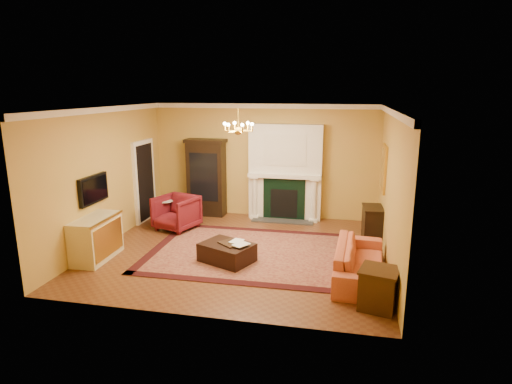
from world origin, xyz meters
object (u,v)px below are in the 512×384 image
(console_table, at_px, (372,225))
(pedestal_table, at_px, (166,211))
(china_cabinet, at_px, (207,179))
(coral_sofa, at_px, (360,256))
(commode, at_px, (96,238))
(wingback_armchair, at_px, (176,211))
(leather_ottoman, at_px, (227,252))
(end_table, at_px, (378,290))

(console_table, bearing_deg, pedestal_table, 174.85)
(china_cabinet, relative_size, coral_sofa, 0.93)
(commode, distance_m, console_table, 5.94)
(china_cabinet, bearing_deg, coral_sofa, -38.62)
(china_cabinet, relative_size, pedestal_table, 3.03)
(wingback_armchair, height_order, leather_ottoman, wingback_armchair)
(pedestal_table, bearing_deg, wingback_armchair, -31.81)
(china_cabinet, distance_m, coral_sofa, 5.22)
(console_table, bearing_deg, leather_ottoman, -151.25)
(china_cabinet, relative_size, end_table, 3.19)
(wingback_armchair, distance_m, console_table, 4.65)
(china_cabinet, height_order, wingback_armchair, china_cabinet)
(china_cabinet, height_order, console_table, china_cabinet)
(wingback_armchair, distance_m, coral_sofa, 4.74)
(coral_sofa, relative_size, console_table, 2.77)
(commode, relative_size, console_table, 1.51)
(wingback_armchair, relative_size, console_table, 1.19)
(coral_sofa, bearing_deg, china_cabinet, 53.31)
(coral_sofa, height_order, leather_ottoman, coral_sofa)
(coral_sofa, bearing_deg, pedestal_table, 68.24)
(pedestal_table, relative_size, commode, 0.56)
(commode, xyz_separation_m, end_table, (5.45, -0.92, -0.13))
(commode, relative_size, end_table, 1.88)
(pedestal_table, bearing_deg, coral_sofa, -24.72)
(pedestal_table, distance_m, end_table, 5.94)
(china_cabinet, distance_m, pedestal_table, 1.48)
(commode, bearing_deg, china_cabinet, 69.68)
(wingback_armchair, relative_size, coral_sofa, 0.43)
(wingback_armchair, bearing_deg, coral_sofa, -5.19)
(pedestal_table, height_order, console_table, console_table)
(end_table, bearing_deg, pedestal_table, 146.67)
(pedestal_table, xyz_separation_m, commode, (-0.49, -2.34, 0.06))
(console_table, height_order, leather_ottoman, console_table)
(coral_sofa, distance_m, leather_ottoman, 2.58)
(china_cabinet, relative_size, leather_ottoman, 2.01)
(leather_ottoman, bearing_deg, china_cabinet, 138.10)
(coral_sofa, distance_m, console_table, 2.05)
(wingback_armchair, xyz_separation_m, coral_sofa, (4.33, -1.93, -0.04))
(china_cabinet, distance_m, end_table, 6.16)
(pedestal_table, distance_m, coral_sofa, 5.18)
(coral_sofa, xyz_separation_m, console_table, (0.32, 2.03, -0.03))
(china_cabinet, height_order, pedestal_table, china_cabinet)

